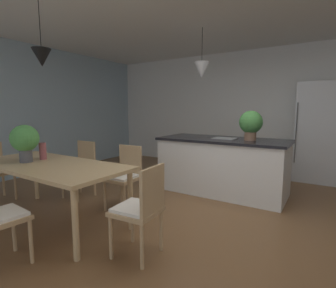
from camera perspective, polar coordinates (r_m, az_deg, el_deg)
name	(u,v)px	position (r m, az deg, el deg)	size (l,w,h in m)	color
ground_plane	(205,223)	(3.35, 8.15, -16.96)	(10.00, 8.40, 0.04)	brown
wall_back_kitchen	(267,111)	(6.17, 21.16, 6.94)	(10.00, 0.12, 2.70)	white
window_wall_left_glazing	(21,111)	(5.98, -29.93, 6.44)	(0.06, 8.40, 2.70)	#9EB7C6
dining_table	(49,169)	(3.41, -24.96, -4.97)	(2.06, 0.91, 0.73)	tan
chair_far_left	(81,167)	(4.28, -18.87, -4.83)	(0.41, 0.41, 0.87)	tan
chair_kitchen_end	(141,207)	(2.44, -6.06, -13.85)	(0.43, 0.43, 0.87)	tan
chair_far_right	(125,175)	(3.62, -9.61, -6.77)	(0.41, 0.41, 0.87)	tan
kitchen_island	(222,165)	(4.35, 11.93, -4.56)	(2.06, 0.92, 0.91)	white
refrigerator	(317,132)	(5.66, 30.28, 2.23)	(0.74, 0.67, 1.88)	silver
pendant_over_table	(42,57)	(3.51, -26.27, 16.88)	(0.22, 0.22, 0.83)	black
pendant_over_island_main	(202,70)	(4.46, 7.51, 16.03)	(0.24, 0.24, 0.80)	black
potted_plant_on_island	(251,123)	(4.13, 17.94, 4.39)	(0.35, 0.35, 0.45)	#8C664C
potted_plant_on_table	(25,140)	(3.56, -29.26, 0.82)	(0.33, 0.33, 0.46)	#4C4C51
vase_on_dining_table	(43,151)	(3.68, -26.09, -1.44)	(0.09, 0.09, 0.22)	#994C51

